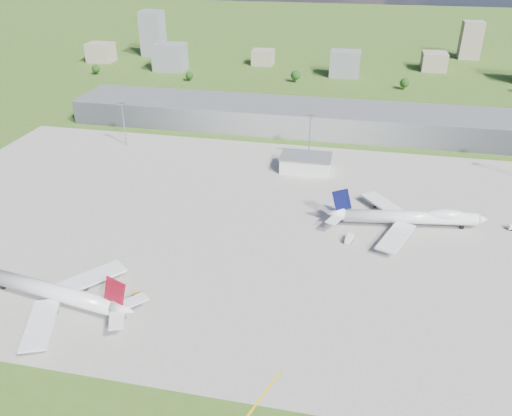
% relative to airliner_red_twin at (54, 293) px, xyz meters
% --- Properties ---
extents(ground, '(1400.00, 1400.00, 0.00)m').
position_rel_airliner_red_twin_xyz_m(ground, '(60.70, 177.61, -4.77)').
color(ground, '#375A1C').
rests_on(ground, ground).
extents(apron, '(360.00, 190.00, 0.08)m').
position_rel_airliner_red_twin_xyz_m(apron, '(70.70, 67.61, -4.73)').
color(apron, gray).
rests_on(apron, ground).
extents(terminal, '(300.00, 42.00, 15.00)m').
position_rel_airliner_red_twin_xyz_m(terminal, '(60.70, 192.61, 2.73)').
color(terminal, gray).
rests_on(terminal, ground).
extents(ops_building, '(26.00, 16.00, 8.00)m').
position_rel_airliner_red_twin_xyz_m(ops_building, '(70.70, 127.61, -0.77)').
color(ops_building, silver).
rests_on(ops_building, ground).
extents(mast_west, '(3.50, 2.00, 25.90)m').
position_rel_airliner_red_twin_xyz_m(mast_west, '(-39.30, 142.61, 12.94)').
color(mast_west, gray).
rests_on(mast_west, ground).
extents(mast_center, '(3.50, 2.00, 25.90)m').
position_rel_airliner_red_twin_xyz_m(mast_center, '(70.70, 142.61, 12.94)').
color(mast_center, gray).
rests_on(mast_center, ground).
extents(airliner_red_twin, '(65.09, 50.26, 17.89)m').
position_rel_airliner_red_twin_xyz_m(airliner_red_twin, '(0.00, 0.00, 0.00)').
color(airliner_red_twin, white).
rests_on(airliner_red_twin, ground).
extents(airliner_blue_quad, '(68.29, 53.11, 17.86)m').
position_rel_airliner_red_twin_xyz_m(airliner_blue_quad, '(121.44, 77.38, 0.20)').
color(airliner_blue_quad, white).
rests_on(airliner_blue_quad, ground).
extents(tug_yellow, '(4.18, 3.42, 1.81)m').
position_rel_airliner_red_twin_xyz_m(tug_yellow, '(26.69, 8.73, -3.83)').
color(tug_yellow, orange).
rests_on(tug_yellow, ground).
extents(van_white_near, '(3.56, 5.92, 2.78)m').
position_rel_airliner_red_twin_xyz_m(van_white_near, '(96.83, 60.04, -3.37)').
color(van_white_near, white).
rests_on(van_white_near, ground).
extents(bldg_far_w, '(24.00, 20.00, 18.00)m').
position_rel_airliner_red_twin_xyz_m(bldg_far_w, '(-159.30, 347.61, 4.23)').
color(bldg_far_w, gray).
rests_on(bldg_far_w, ground).
extents(bldg_w, '(28.00, 22.00, 24.00)m').
position_rel_airliner_red_twin_xyz_m(bldg_w, '(-79.30, 327.61, 7.23)').
color(bldg_w, slate).
rests_on(bldg_w, ground).
extents(bldg_cw, '(20.00, 18.00, 14.00)m').
position_rel_airliner_red_twin_xyz_m(bldg_cw, '(0.70, 367.61, 2.23)').
color(bldg_cw, gray).
rests_on(bldg_cw, ground).
extents(bldg_c, '(26.00, 20.00, 22.00)m').
position_rel_airliner_red_twin_xyz_m(bldg_c, '(80.70, 337.61, 6.23)').
color(bldg_c, slate).
rests_on(bldg_c, ground).
extents(bldg_ce, '(22.00, 24.00, 16.00)m').
position_rel_airliner_red_twin_xyz_m(bldg_ce, '(160.70, 377.61, 3.23)').
color(bldg_ce, gray).
rests_on(bldg_ce, ground).
extents(bldg_tall_w, '(22.00, 20.00, 44.00)m').
position_rel_airliner_red_twin_xyz_m(bldg_tall_w, '(-119.30, 387.61, 17.23)').
color(bldg_tall_w, slate).
rests_on(bldg_tall_w, ground).
extents(bldg_tall_e, '(20.00, 18.00, 36.00)m').
position_rel_airliner_red_twin_xyz_m(bldg_tall_e, '(200.70, 437.61, 13.23)').
color(bldg_tall_e, gray).
rests_on(bldg_tall_e, ground).
extents(tree_far_w, '(7.20, 7.20, 8.80)m').
position_rel_airliner_red_twin_xyz_m(tree_far_w, '(-139.30, 297.61, 0.42)').
color(tree_far_w, '#382314').
rests_on(tree_far_w, ground).
extents(tree_w, '(6.75, 6.75, 8.25)m').
position_rel_airliner_red_twin_xyz_m(tree_w, '(-49.30, 292.61, 0.09)').
color(tree_w, '#382314').
rests_on(tree_w, ground).
extents(tree_c, '(8.10, 8.10, 9.90)m').
position_rel_airliner_red_twin_xyz_m(tree_c, '(40.70, 307.61, 1.07)').
color(tree_c, '#382314').
rests_on(tree_c, ground).
extents(tree_e, '(7.65, 7.65, 9.35)m').
position_rel_airliner_red_twin_xyz_m(tree_e, '(130.70, 302.61, 0.74)').
color(tree_e, '#382314').
rests_on(tree_e, ground).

